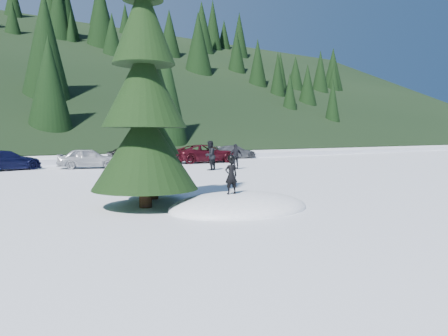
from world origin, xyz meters
TOP-DOWN VIEW (x-y plane):
  - ground at (0.00, 0.00)m, footprint 200.00×200.00m
  - snow_mound at (0.00, 0.00)m, footprint 4.48×3.52m
  - spruce_tall at (-2.20, 1.80)m, footprint 3.20×3.20m
  - spruce_short at (-1.20, 3.20)m, footprint 2.20×2.20m
  - child_skier at (-0.38, -0.11)m, footprint 0.43×0.33m
  - adult_0 at (7.22, 12.26)m, footprint 1.12×1.03m
  - adult_1 at (9.06, 12.01)m, footprint 1.01×0.57m
  - car_3 at (-3.15, 19.52)m, footprint 4.65×2.85m
  - car_4 at (1.60, 18.17)m, footprint 4.23×3.00m
  - car_5 at (5.81, 20.03)m, footprint 4.22×1.87m
  - car_6 at (11.10, 18.67)m, footprint 5.38×2.87m
  - car_7 at (16.78, 22.29)m, footprint 4.45×2.35m

SIDE VIEW (x-z plane):
  - ground at x=0.00m, z-range 0.00..0.00m
  - snow_mound at x=0.00m, z-range -0.48..0.48m
  - car_7 at x=16.78m, z-range 0.00..1.23m
  - car_3 at x=-3.15m, z-range 0.00..1.26m
  - car_4 at x=1.60m, z-range 0.00..1.34m
  - car_5 at x=5.81m, z-range 0.00..1.35m
  - car_6 at x=11.10m, z-range 0.00..1.44m
  - adult_1 at x=9.06m, z-range 0.00..1.63m
  - adult_0 at x=7.22m, z-range 0.00..1.85m
  - child_skier at x=-0.38m, z-range 0.48..1.55m
  - spruce_short at x=-1.20m, z-range -0.58..4.79m
  - spruce_tall at x=-2.20m, z-range -0.98..7.62m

